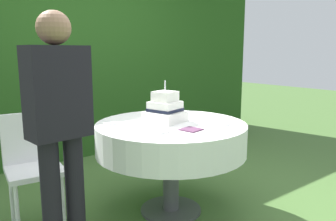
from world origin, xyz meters
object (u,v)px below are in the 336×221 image
Objects in this scene: garden_chair at (32,159)px; napkin_stack at (191,130)px; wedding_cake at (165,110)px; cake_table at (171,138)px; standing_person at (59,124)px; serving_plate_near at (221,124)px; serving_plate_far at (110,123)px; serving_plate_left at (160,132)px.

napkin_stack is at bearing -39.29° from garden_chair.
napkin_stack is (-0.04, -0.37, -0.10)m from wedding_cake.
garden_chair is (-0.95, 0.78, -0.24)m from napkin_stack.
standing_person reaches higher than cake_table.
serving_plate_far is (-0.70, 0.57, 0.00)m from serving_plate_near.
standing_person is at bearing -142.74° from serving_plate_far.
serving_plate_left reaches higher than cake_table.
serving_plate_near and serving_plate_far have the same top height.
napkin_stack is 0.09× the size of standing_person.
napkin_stack is at bearing -95.42° from wedding_cake.
cake_table is 0.43m from serving_plate_near.
serving_plate_far is (-0.41, 0.28, 0.14)m from cake_table.
serving_plate_far is 0.73m from standing_person.
serving_plate_far is at bearing -20.19° from garden_chair.
cake_table is 8.68× the size of serving_plate_near.
garden_chair reaches higher than serving_plate_left.
garden_chair is (-0.99, 0.41, -0.34)m from wedding_cake.
standing_person is (-0.99, -0.24, 0.05)m from wedding_cake.
serving_plate_far is at bearing 106.80° from serving_plate_left.
garden_chair is at bearing 153.50° from cake_table.
napkin_stack is 1.26m from garden_chair.
standing_person reaches higher than serving_plate_far.
serving_plate_near is at bearing -45.12° from cake_table.
serving_plate_left is (-0.27, -0.29, -0.09)m from wedding_cake.
cake_table is 1.40× the size of garden_chair.
cake_table is 1.04m from standing_person.
garden_chair is (-1.28, 0.78, -0.24)m from serving_plate_near.
serving_plate_near is 1.15× the size of serving_plate_far.
cake_table is at bearing 83.41° from napkin_stack.
serving_plate_near and serving_plate_left have the same top height.
serving_plate_left is (0.15, -0.49, 0.00)m from serving_plate_far.
serving_plate_near is at bearing -39.16° from serving_plate_far.
garden_chair is at bearing 90.30° from standing_person.
standing_person reaches higher than garden_chair.
serving_plate_far is at bearing 154.52° from wedding_cake.
garden_chair reaches higher than napkin_stack.
napkin_stack is 0.97m from standing_person.
serving_plate_left is (-0.55, 0.08, 0.00)m from serving_plate_near.
garden_chair is at bearing 159.81° from serving_plate_far.
cake_table is at bearing 8.94° from standing_person.
serving_plate_far is at bearing 37.26° from standing_person.
serving_plate_far is (-0.41, 0.20, -0.09)m from wedding_cake.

